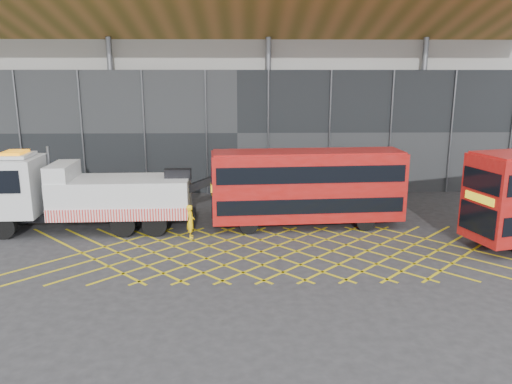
{
  "coord_description": "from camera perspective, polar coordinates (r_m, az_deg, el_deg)",
  "views": [
    {
      "loc": [
        2.51,
        -21.13,
        7.84
      ],
      "look_at": [
        3.0,
        1.5,
        2.4
      ],
      "focal_mm": 35.0,
      "sensor_mm": 36.0,
      "label": 1
    }
  ],
  "objects": [
    {
      "name": "ground_plane",
      "position": [
        22.67,
        -7.57,
        -6.84
      ],
      "size": [
        120.0,
        120.0,
        0.0
      ],
      "primitive_type": "plane",
      "color": "#28282A"
    },
    {
      "name": "road_markings",
      "position": [
        22.58,
        2.64,
        -6.8
      ],
      "size": [
        24.76,
        7.16,
        0.01
      ],
      "color": "gold",
      "rests_on": "ground_plane"
    },
    {
      "name": "construction_building",
      "position": [
        39.54,
        -2.17,
        15.15
      ],
      "size": [
        55.0,
        23.97,
        18.0
      ],
      "color": "gray",
      "rests_on": "ground_plane"
    },
    {
      "name": "recovery_truck",
      "position": [
        26.5,
        -19.34,
        -0.16
      ],
      "size": [
        11.95,
        3.15,
        4.16
      ],
      "rotation": [
        0.0,
        0.0,
        0.04
      ],
      "color": "black",
      "rests_on": "ground_plane"
    },
    {
      "name": "bus_towed",
      "position": [
        25.71,
        5.86,
        0.8
      ],
      "size": [
        9.93,
        2.97,
        3.98
      ],
      "rotation": [
        0.0,
        0.0,
        0.07
      ],
      "color": "#9E0F0C",
      "rests_on": "ground_plane"
    },
    {
      "name": "worker",
      "position": [
        24.41,
        -7.48,
        -3.33
      ],
      "size": [
        0.49,
        0.65,
        1.63
      ],
      "primitive_type": "imported",
      "rotation": [
        0.0,
        0.0,
        1.74
      ],
      "color": "yellow",
      "rests_on": "ground_plane"
    }
  ]
}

